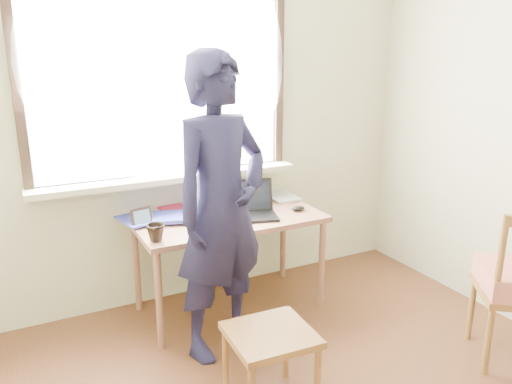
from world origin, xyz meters
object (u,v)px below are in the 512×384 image
laptop (250,208)px  mug_dark (156,233)px  mug_white (213,205)px  person (221,209)px  desk (229,227)px  work_chair (270,343)px

laptop → mug_dark: laptop is taller
mug_white → mug_dark: size_ratio=1.07×
laptop → mug_white: bearing=134.0°
person → mug_dark: bearing=127.8°
mug_dark → laptop: bearing=13.4°
mug_white → mug_dark: 0.63m
desk → person: person is taller
desk → work_chair: 1.08m
desk → work_chair: desk is taller
mug_white → work_chair: 1.25m
mug_dark → work_chair: (0.33, -0.82, -0.37)m
desk → work_chair: bearing=-103.1°
mug_dark → person: size_ratio=0.06×
desk → mug_white: 0.21m
mug_white → person: person is taller
desk → work_chair: size_ratio=2.92×
laptop → work_chair: bearing=-110.9°
desk → laptop: (0.14, -0.03, 0.13)m
laptop → mug_dark: (-0.71, -0.17, -0.00)m
mug_white → mug_dark: mug_dark is taller
laptop → work_chair: laptop is taller
desk → laptop: bearing=-12.7°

